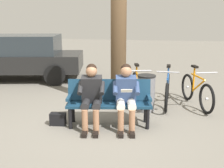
# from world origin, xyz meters

# --- Properties ---
(ground_plane) EXTENTS (40.00, 40.00, 0.00)m
(ground_plane) POSITION_xyz_m (0.00, 0.00, 0.00)
(ground_plane) COLOR slate
(bench) EXTENTS (1.66, 0.76, 0.87)m
(bench) POSITION_xyz_m (-0.17, -0.08, 0.51)
(bench) COLOR navy
(bench) RESTS_ON ground
(person_reading) EXTENTS (0.54, 0.81, 1.20)m
(person_reading) POSITION_xyz_m (-0.51, 0.03, 0.66)
(person_reading) COLOR #334772
(person_reading) RESTS_ON ground
(person_companion) EXTENTS (0.54, 0.81, 1.20)m
(person_companion) POSITION_xyz_m (0.12, 0.14, 0.66)
(person_companion) COLOR #262628
(person_companion) RESTS_ON ground
(handbag) EXTENTS (0.31, 0.17, 0.24)m
(handbag) POSITION_xyz_m (0.79, 0.18, 0.12)
(handbag) COLOR black
(handbag) RESTS_ON ground
(tree_trunk) EXTENTS (0.34, 0.34, 3.72)m
(tree_trunk) POSITION_xyz_m (-0.18, -1.07, 1.86)
(tree_trunk) COLOR #4C3823
(tree_trunk) RESTS_ON ground
(litter_bin) EXTENTS (0.40, 0.40, 0.81)m
(litter_bin) POSITION_xyz_m (-0.82, -0.99, 0.41)
(litter_bin) COLOR slate
(litter_bin) RESTS_ON ground
(bicycle_red) EXTENTS (0.66, 1.61, 0.94)m
(bicycle_red) POSITION_xyz_m (-1.95, -1.52, 0.36)
(bicycle_red) COLOR black
(bicycle_red) RESTS_ON ground
(bicycle_blue) EXTENTS (0.48, 1.68, 0.94)m
(bicycle_blue) POSITION_xyz_m (-1.29, -1.46, 0.36)
(bicycle_blue) COLOR black
(bicycle_blue) RESTS_ON ground
(bicycle_purple) EXTENTS (0.57, 1.65, 0.94)m
(bicycle_purple) POSITION_xyz_m (-0.58, -1.49, 0.36)
(bicycle_purple) COLOR black
(bicycle_purple) RESTS_ON ground
(parked_car) EXTENTS (4.49, 2.70, 1.47)m
(parked_car) POSITION_xyz_m (3.53, -3.36, 0.77)
(parked_car) COLOR black
(parked_car) RESTS_ON ground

